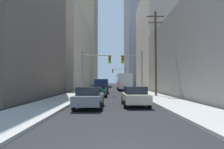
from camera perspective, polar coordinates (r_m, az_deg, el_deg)
The scene contains 18 objects.
sidewalk_left at distance 54.92m, azimuth -5.57°, elevation -3.88°, with size 3.38×160.00×0.15m, color #9E9E99.
sidewalk_right at distance 54.97m, azimuth 5.11°, elevation -3.88°, with size 3.38×160.00×0.15m, color #9E9E99.
city_bus at distance 41.91m, azimuth 3.34°, elevation -1.95°, with size 2.67×11.52×3.40m.
cargo_van_navy at distance 32.39m, azimuth -2.99°, elevation -3.09°, with size 2.16×5.23×2.26m.
sedan_grey at distance 14.23m, azimuth -6.61°, elevation -6.62°, with size 1.95×4.25×1.52m.
sedan_beige at distance 15.42m, azimuth 6.70°, elevation -6.26°, with size 1.95×4.23×1.52m.
sedan_green at distance 24.62m, azimuth -3.68°, elevation -4.65°, with size 1.95×4.20×1.52m.
sedan_silver at distance 44.80m, azimuth -2.41°, elevation -3.44°, with size 1.95×4.22×1.52m.
sedan_white at distance 56.23m, azimuth -1.92°, elevation -3.13°, with size 1.95×4.21×1.52m.
traffic_signal_near_left at distance 26.46m, azimuth -4.98°, elevation 2.65°, with size 3.96×0.44×6.00m.
traffic_signal_near_right at distance 26.55m, azimuth 6.17°, elevation 2.52°, with size 2.87×0.44×6.00m.
traffic_signal_far_right at distance 55.60m, azimuth 2.21°, elevation 0.23°, with size 3.85×0.44×6.00m.
utility_pole_right at distance 25.33m, azimuth 12.58°, elevation 6.50°, with size 2.20×0.28×10.70m.
street_lamp_right at distance 41.01m, azimuth 5.06°, elevation 1.71°, with size 2.48×0.32×7.50m.
building_left_mid_office at distance 56.57m, azimuth -18.40°, elevation 6.54°, with size 20.21×29.55×20.39m, color #B7A893.
building_left_far_tower at distance 103.00m, azimuth -8.99°, elevation 14.62°, with size 15.16×29.32×62.54m, color tan.
building_right_mid_block at distance 56.47m, azimuth 15.89°, elevation 8.78°, with size 14.42×22.25×24.75m, color #B7A893.
building_right_far_highrise at distance 101.35m, azimuth 11.25°, elevation 13.25°, with size 24.81×29.62×56.88m, color #93939E.
Camera 1 is at (-0.25, -4.68, 1.93)m, focal length 31.49 mm.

